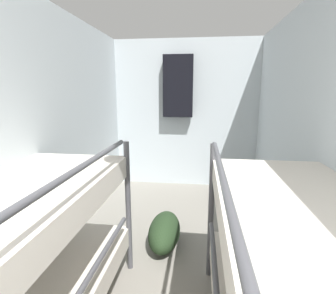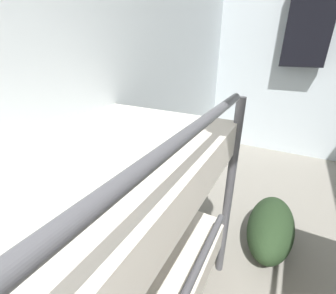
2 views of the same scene
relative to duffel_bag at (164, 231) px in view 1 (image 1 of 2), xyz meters
The scene contains 4 objects.
wall_left 1.52m from the duffel_bag, 153.07° to the right, with size 0.06×4.74×2.25m.
wall_back 2.06m from the duffel_bag, 87.27° to the left, with size 2.31×0.06×2.25m.
duffel_bag is the anchor object (origin of this frame).
hanging_coat 2.18m from the duffel_bag, 90.80° to the left, with size 0.44×0.12×0.90m.
Camera 1 is at (0.23, 0.55, 1.48)m, focal length 28.00 mm.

